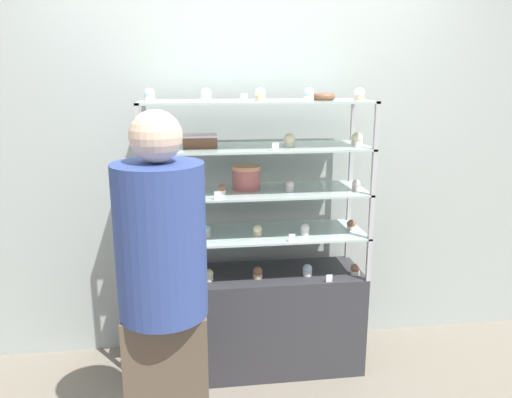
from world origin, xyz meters
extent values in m
plane|color=gray|center=(0.00, 0.00, 0.00)|extent=(20.00, 20.00, 0.00)
cube|color=#A8B2AD|center=(0.00, 0.35, 1.30)|extent=(8.00, 0.05, 2.60)
cube|color=#333338|center=(0.00, 0.00, 0.30)|extent=(1.25, 0.41, 0.61)
cube|color=#B7B7BC|center=(-0.62, 0.19, 0.74)|extent=(0.02, 0.02, 0.25)
cube|color=#B7B7BC|center=(0.62, 0.19, 0.74)|extent=(0.02, 0.02, 0.25)
cube|color=#B7B7BC|center=(-0.62, -0.19, 0.74)|extent=(0.02, 0.02, 0.25)
cube|color=#B7B7BC|center=(0.62, -0.19, 0.74)|extent=(0.02, 0.02, 0.25)
cube|color=#B2C6C1|center=(0.00, 0.00, 0.85)|extent=(1.25, 0.41, 0.01)
cube|color=#B7B7BC|center=(-0.62, 0.19, 0.99)|extent=(0.02, 0.02, 0.25)
cube|color=#B7B7BC|center=(0.62, 0.19, 0.99)|extent=(0.02, 0.02, 0.25)
cube|color=#B7B7BC|center=(-0.62, -0.19, 0.99)|extent=(0.02, 0.02, 0.25)
cube|color=#B7B7BC|center=(0.62, -0.19, 0.99)|extent=(0.02, 0.02, 0.25)
cube|color=#B2C6C1|center=(0.00, 0.00, 1.10)|extent=(1.25, 0.41, 0.01)
cube|color=#B7B7BC|center=(-0.62, 0.19, 1.24)|extent=(0.02, 0.02, 0.25)
cube|color=#B7B7BC|center=(0.62, 0.19, 1.24)|extent=(0.02, 0.02, 0.25)
cube|color=#B7B7BC|center=(-0.62, -0.19, 1.24)|extent=(0.02, 0.02, 0.25)
cube|color=#B7B7BC|center=(0.62, -0.19, 1.24)|extent=(0.02, 0.02, 0.25)
cube|color=#B2C6C1|center=(0.00, 0.00, 1.36)|extent=(1.25, 0.41, 0.01)
cube|color=#B7B7BC|center=(-0.62, 0.19, 1.49)|extent=(0.02, 0.02, 0.25)
cube|color=#B7B7BC|center=(0.62, 0.19, 1.49)|extent=(0.02, 0.02, 0.25)
cube|color=#B7B7BC|center=(-0.62, -0.19, 1.49)|extent=(0.02, 0.02, 0.25)
cube|color=#B7B7BC|center=(0.62, -0.19, 1.49)|extent=(0.02, 0.02, 0.25)
cube|color=#B2C6C1|center=(0.00, 0.00, 1.61)|extent=(1.25, 0.41, 0.01)
cylinder|color=#C66660|center=(-0.05, 0.04, 1.17)|extent=(0.16, 0.16, 0.11)
cylinder|color=#E5996B|center=(-0.05, 0.04, 1.24)|extent=(0.16, 0.16, 0.02)
cube|color=brown|center=(-0.31, 0.01, 1.39)|extent=(0.18, 0.15, 0.06)
cube|color=silver|center=(-0.31, 0.01, 1.43)|extent=(0.19, 0.15, 0.01)
cylinder|color=white|center=(-0.57, -0.08, 0.62)|extent=(0.05, 0.05, 0.03)
sphere|color=silver|center=(-0.57, -0.08, 0.65)|extent=(0.06, 0.06, 0.06)
cylinder|color=white|center=(-0.28, -0.07, 0.62)|extent=(0.05, 0.05, 0.03)
sphere|color=#F4EAB2|center=(-0.28, -0.07, 0.65)|extent=(0.06, 0.06, 0.06)
cylinder|color=#CCB28C|center=(0.00, -0.07, 0.62)|extent=(0.05, 0.05, 0.03)
sphere|color=#8C5B42|center=(0.00, -0.07, 0.65)|extent=(0.06, 0.06, 0.06)
cylinder|color=white|center=(0.29, -0.07, 0.62)|extent=(0.05, 0.05, 0.03)
sphere|color=silver|center=(0.29, -0.07, 0.65)|extent=(0.06, 0.06, 0.06)
cylinder|color=beige|center=(0.57, -0.10, 0.62)|extent=(0.05, 0.05, 0.03)
sphere|color=#8C5B42|center=(0.57, -0.10, 0.65)|extent=(0.06, 0.06, 0.06)
cube|color=white|center=(0.39, -0.18, 0.63)|extent=(0.04, 0.00, 0.04)
cylinder|color=beige|center=(-0.57, -0.09, 0.87)|extent=(0.05, 0.05, 0.03)
sphere|color=silver|center=(-0.57, -0.09, 0.90)|extent=(0.05, 0.05, 0.05)
cylinder|color=beige|center=(-0.29, -0.03, 0.87)|extent=(0.05, 0.05, 0.03)
sphere|color=silver|center=(-0.29, -0.03, 0.90)|extent=(0.05, 0.05, 0.05)
cylinder|color=#CCB28C|center=(0.00, -0.06, 0.87)|extent=(0.05, 0.05, 0.03)
sphere|color=#F4EAB2|center=(0.00, -0.06, 0.90)|extent=(0.05, 0.05, 0.05)
cylinder|color=white|center=(0.27, -0.07, 0.87)|extent=(0.05, 0.05, 0.03)
sphere|color=white|center=(0.27, -0.07, 0.90)|extent=(0.05, 0.05, 0.05)
cylinder|color=white|center=(0.56, -0.03, 0.87)|extent=(0.05, 0.05, 0.03)
sphere|color=#8C5B42|center=(0.56, -0.03, 0.90)|extent=(0.05, 0.05, 0.05)
cube|color=white|center=(0.17, -0.18, 0.88)|extent=(0.04, 0.00, 0.04)
cylinder|color=beige|center=(-0.56, -0.07, 1.12)|extent=(0.04, 0.04, 0.02)
sphere|color=silver|center=(-0.56, -0.07, 1.15)|extent=(0.05, 0.05, 0.05)
cylinder|color=white|center=(-0.20, -0.07, 1.12)|extent=(0.04, 0.04, 0.02)
sphere|color=#8C5B42|center=(-0.20, -0.07, 1.15)|extent=(0.05, 0.05, 0.05)
cylinder|color=white|center=(0.19, -0.04, 1.12)|extent=(0.04, 0.04, 0.02)
sphere|color=silver|center=(0.19, -0.04, 1.15)|extent=(0.05, 0.05, 0.05)
cylinder|color=beige|center=(0.57, -0.06, 1.12)|extent=(0.04, 0.04, 0.02)
sphere|color=silver|center=(0.57, -0.06, 1.15)|extent=(0.05, 0.05, 0.05)
cube|color=white|center=(-0.23, -0.18, 1.13)|extent=(0.04, 0.00, 0.04)
cylinder|color=beige|center=(-0.55, -0.06, 1.37)|extent=(0.06, 0.06, 0.02)
sphere|color=silver|center=(-0.55, -0.06, 1.40)|extent=(0.06, 0.06, 0.06)
cylinder|color=beige|center=(0.18, -0.04, 1.37)|extent=(0.06, 0.06, 0.02)
sphere|color=#F4EAB2|center=(0.18, -0.04, 1.40)|extent=(0.06, 0.06, 0.06)
cylinder|color=white|center=(0.57, -0.04, 1.37)|extent=(0.06, 0.06, 0.02)
sphere|color=#F4EAB2|center=(0.57, -0.04, 1.40)|extent=(0.06, 0.06, 0.06)
cube|color=white|center=(0.08, -0.18, 1.38)|extent=(0.04, 0.00, 0.04)
cylinder|color=white|center=(-0.56, -0.07, 1.62)|extent=(0.05, 0.05, 0.03)
sphere|color=silver|center=(-0.56, -0.07, 1.65)|extent=(0.06, 0.06, 0.06)
cylinder|color=white|center=(-0.27, -0.06, 1.62)|extent=(0.05, 0.05, 0.03)
sphere|color=white|center=(-0.27, -0.06, 1.65)|extent=(0.06, 0.06, 0.06)
cylinder|color=#CCB28C|center=(0.01, -0.08, 1.62)|extent=(0.05, 0.05, 0.03)
sphere|color=#F4EAB2|center=(0.01, -0.08, 1.65)|extent=(0.06, 0.06, 0.06)
cylinder|color=beige|center=(0.28, -0.03, 1.62)|extent=(0.05, 0.05, 0.03)
sphere|color=silver|center=(0.28, -0.03, 1.65)|extent=(0.06, 0.06, 0.06)
cylinder|color=#CCB28C|center=(0.55, -0.07, 1.62)|extent=(0.05, 0.05, 0.03)
sphere|color=white|center=(0.55, -0.07, 1.65)|extent=(0.06, 0.06, 0.06)
cube|color=white|center=(-0.08, -0.18, 1.63)|extent=(0.04, 0.00, 0.04)
torus|color=brown|center=(0.38, 0.00, 1.63)|extent=(0.13, 0.13, 0.04)
cube|color=brown|center=(-0.50, -0.72, 0.38)|extent=(0.36, 0.20, 0.75)
cylinder|color=#33478C|center=(-0.50, -0.72, 1.08)|extent=(0.38, 0.38, 0.65)
sphere|color=beige|center=(-0.50, -0.72, 1.51)|extent=(0.21, 0.21, 0.21)
camera|label=1|loc=(-0.37, -2.72, 1.75)|focal=35.00mm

